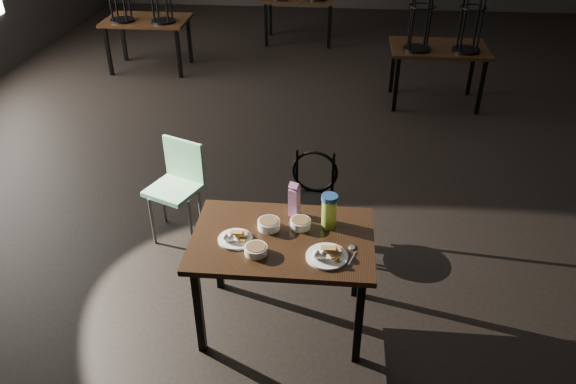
# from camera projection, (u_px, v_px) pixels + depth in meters

# --- Properties ---
(main_table) EXTENTS (1.20, 0.80, 0.75)m
(main_table) POSITION_uv_depth(u_px,v_px,m) (283.00, 247.00, 3.72)
(main_table) COLOR black
(main_table) RESTS_ON ground
(plate_left) EXTENTS (0.23, 0.23, 0.07)m
(plate_left) POSITION_uv_depth(u_px,v_px,m) (235.00, 238.00, 3.64)
(plate_left) COLOR white
(plate_left) RESTS_ON main_table
(plate_right) EXTENTS (0.27, 0.27, 0.09)m
(plate_right) POSITION_uv_depth(u_px,v_px,m) (327.00, 255.00, 3.49)
(plate_right) COLOR white
(plate_right) RESTS_ON main_table
(bowl_near) EXTENTS (0.15, 0.15, 0.06)m
(bowl_near) POSITION_uv_depth(u_px,v_px,m) (269.00, 224.00, 3.75)
(bowl_near) COLOR white
(bowl_near) RESTS_ON main_table
(bowl_far) EXTENTS (0.14, 0.14, 0.06)m
(bowl_far) POSITION_uv_depth(u_px,v_px,m) (300.00, 223.00, 3.76)
(bowl_far) COLOR white
(bowl_far) RESTS_ON main_table
(bowl_big) EXTENTS (0.15, 0.15, 0.05)m
(bowl_big) POSITION_uv_depth(u_px,v_px,m) (256.00, 250.00, 3.53)
(bowl_big) COLOR white
(bowl_big) RESTS_ON main_table
(juice_carton) EXTENTS (0.08, 0.08, 0.26)m
(juice_carton) POSITION_uv_depth(u_px,v_px,m) (294.00, 200.00, 3.84)
(juice_carton) COLOR #971B7B
(juice_carton) RESTS_ON main_table
(water_bottle) EXTENTS (0.14, 0.14, 0.24)m
(water_bottle) POSITION_uv_depth(u_px,v_px,m) (329.00, 211.00, 3.72)
(water_bottle) COLOR #A2CF3D
(water_bottle) RESTS_ON main_table
(spoon) EXTENTS (0.06, 0.22, 0.01)m
(spoon) POSITION_uv_depth(u_px,v_px,m) (352.00, 249.00, 3.57)
(spoon) COLOR silver
(spoon) RESTS_ON main_table
(bentwood_chair) EXTENTS (0.41, 0.40, 0.84)m
(bentwood_chair) POSITION_uv_depth(u_px,v_px,m) (312.00, 194.00, 4.60)
(bentwood_chair) COLOR black
(bentwood_chair) RESTS_ON ground
(school_chair) EXTENTS (0.51, 0.51, 0.84)m
(school_chair) POSITION_uv_depth(u_px,v_px,m) (178.00, 180.00, 4.76)
(school_chair) COLOR #7FC598
(school_chair) RESTS_ON ground
(bg_table_left) EXTENTS (1.20, 0.80, 1.48)m
(bg_table_left) POSITION_uv_depth(u_px,v_px,m) (146.00, 19.00, 8.09)
(bg_table_left) COLOR black
(bg_table_left) RESTS_ON ground
(bg_table_right) EXTENTS (1.20, 0.80, 1.48)m
(bg_table_right) POSITION_uv_depth(u_px,v_px,m) (440.00, 48.00, 7.01)
(bg_table_right) COLOR black
(bg_table_right) RESTS_ON ground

